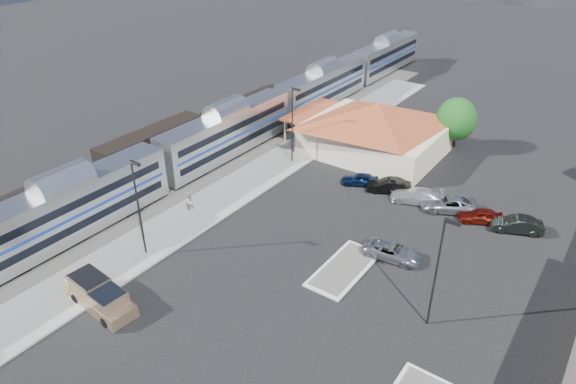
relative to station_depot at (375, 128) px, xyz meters
The scene contains 21 objects.
ground 24.63m from the station_depot, 79.24° to the right, with size 280.00×280.00×0.00m, color black.
railbed 23.14m from the station_depot, 135.78° to the right, with size 16.00×100.00×0.12m, color #4C4944.
platform 19.71m from the station_depot, 112.45° to the right, with size 5.50×92.00×0.18m, color gray.
passenger_train 17.45m from the station_depot, 140.39° to the right, with size 3.00×104.00×5.55m.
freight_cars 26.09m from the station_depot, 138.23° to the right, with size 2.80×46.00×4.00m.
station_depot is the anchor object (origin of this frame).
traffic_island_south 23.80m from the station_depot, 68.74° to the right, with size 3.30×7.50×0.21m.
lamp_plat_s 30.74m from the station_depot, 101.94° to the right, with size 1.08×0.25×9.00m.
lamp_plat_n 10.45m from the station_depot, 128.41° to the right, with size 1.08×0.25×9.00m.
lamp_lot 29.30m from the station_depot, 55.24° to the right, with size 1.08×0.25×9.00m.
tree_depot 9.69m from the station_depot, 38.43° to the left, with size 4.71×4.71×6.63m.
pickup_truck 36.67m from the station_depot, 96.18° to the right, with size 6.28×2.72×2.12m.
suv 21.53m from the station_depot, 58.80° to the right, with size 2.28×4.94×1.37m, color #A1A4A9.
person_a 37.79m from the station_depot, 100.19° to the right, with size 0.63×0.41×1.72m, color #BBD041.
person_b 24.30m from the station_depot, 110.41° to the right, with size 0.88×0.69×1.82m, color silver.
parked_car_a 9.07m from the station_depot, 72.46° to the right, with size 1.58×3.93×1.34m, color #0B1A3B.
parked_car_b 10.20m from the station_depot, 53.99° to the right, with size 1.59×4.56×1.50m, color black.
parked_car_c 12.51m from the station_depot, 42.66° to the right, with size 2.11×5.19×1.51m, color silver.
parked_car_d 14.82m from the station_depot, 33.26° to the right, with size 2.47×5.36×1.49m, color gray.
parked_car_e 17.70m from the station_depot, 28.34° to the right, with size 1.65×4.10×1.40m, color maroon.
parked_car_f 20.42m from the station_depot, 23.29° to the right, with size 1.60×4.58×1.51m, color black.
Camera 1 is at (19.69, -28.21, 26.44)m, focal length 32.00 mm.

